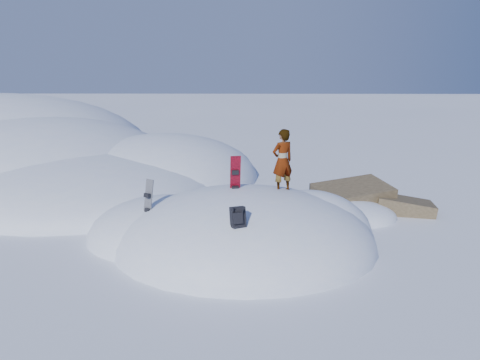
{
  "coord_description": "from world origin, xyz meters",
  "views": [
    {
      "loc": [
        0.04,
        -11.73,
        4.78
      ],
      "look_at": [
        -0.13,
        0.3,
        1.72
      ],
      "focal_mm": 35.0,
      "sensor_mm": 36.0,
      "label": 1
    }
  ],
  "objects_px": {
    "snowboard_red": "(235,182)",
    "person": "(282,161)",
    "snowboard_dark": "(148,204)",
    "backpack": "(238,217)"
  },
  "relations": [
    {
      "from": "snowboard_red",
      "to": "person",
      "type": "bearing_deg",
      "value": -3.47
    },
    {
      "from": "snowboard_dark",
      "to": "person",
      "type": "height_order",
      "value": "person"
    },
    {
      "from": "person",
      "to": "snowboard_dark",
      "type": "bearing_deg",
      "value": -17.98
    },
    {
      "from": "snowboard_red",
      "to": "snowboard_dark",
      "type": "distance_m",
      "value": 2.37
    },
    {
      "from": "snowboard_red",
      "to": "backpack",
      "type": "bearing_deg",
      "value": -98.8
    },
    {
      "from": "snowboard_dark",
      "to": "backpack",
      "type": "xyz_separation_m",
      "value": [
        2.37,
        -1.61,
        0.21
      ]
    },
    {
      "from": "snowboard_dark",
      "to": "person",
      "type": "bearing_deg",
      "value": 45.6
    },
    {
      "from": "snowboard_red",
      "to": "person",
      "type": "height_order",
      "value": "person"
    },
    {
      "from": "snowboard_red",
      "to": "person",
      "type": "xyz_separation_m",
      "value": [
        1.27,
        0.18,
        0.54
      ]
    },
    {
      "from": "snowboard_dark",
      "to": "person",
      "type": "relative_size",
      "value": 0.76
    }
  ]
}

